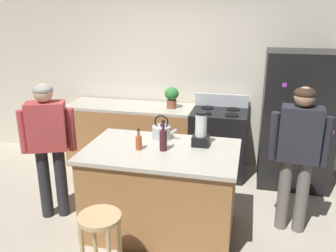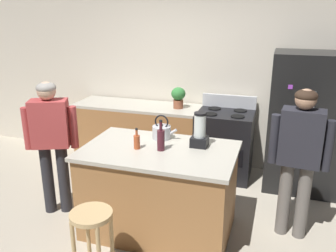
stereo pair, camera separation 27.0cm
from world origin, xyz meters
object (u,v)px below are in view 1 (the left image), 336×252
object	(u,v)px
potted_plant	(172,96)
bar_stool	(101,231)
kitchen_island	(161,190)
tea_kettle	(162,132)
stove_range	(218,142)
blender_appliance	(201,131)
person_by_sink_right	(299,147)
bottle_cooking_sauce	(139,142)
bottle_wine	(163,139)
refrigerator	(297,120)
person_by_island_left	(48,139)

from	to	relation	value
potted_plant	bar_stool	bearing A→B (deg)	-91.19
kitchen_island	tea_kettle	world-z (taller)	tea_kettle
stove_range	blender_appliance	distance (m)	1.45
person_by_sink_right	bottle_cooking_sauce	size ratio (longest dim) A/B	7.26
stove_range	person_by_sink_right	bearing A→B (deg)	-52.65
person_by_sink_right	tea_kettle	size ratio (longest dim) A/B	5.70
bar_stool	bottle_wine	world-z (taller)	bottle_wine
refrigerator	blender_appliance	xyz separation A→B (m)	(-1.08, -1.30, 0.19)
person_by_island_left	potted_plant	size ratio (longest dim) A/B	5.15
person_by_island_left	bottle_cooking_sauce	bearing A→B (deg)	-2.67
bar_stool	bottle_cooking_sauce	xyz separation A→B (m)	(0.08, 0.83, 0.49)
refrigerator	person_by_island_left	size ratio (longest dim) A/B	1.15
person_by_island_left	potted_plant	distance (m)	1.87
refrigerator	bottle_wine	size ratio (longest dim) A/B	5.63
bar_stool	stove_range	bearing A→B (deg)	73.15
potted_plant	bottle_cooking_sauce	size ratio (longest dim) A/B	1.39
potted_plant	bottle_wine	distance (m)	1.60
bottle_wine	tea_kettle	bearing A→B (deg)	107.11
person_by_island_left	bottle_cooking_sauce	size ratio (longest dim) A/B	7.15
bottle_cooking_sauce	bottle_wine	world-z (taller)	bottle_wine
potted_plant	tea_kettle	size ratio (longest dim) A/B	1.09
bar_stool	potted_plant	bearing A→B (deg)	88.81
person_by_island_left	blender_appliance	bearing A→B (deg)	7.39
stove_range	bottle_wine	bearing A→B (deg)	-104.72
bar_stool	kitchen_island	bearing A→B (deg)	71.59
bottle_cooking_sauce	bottle_wine	xyz separation A→B (m)	(0.24, 0.03, 0.04)
refrigerator	tea_kettle	size ratio (longest dim) A/B	6.46
stove_range	bottle_cooking_sauce	size ratio (longest dim) A/B	5.14
kitchen_island	potted_plant	distance (m)	1.69
refrigerator	bottle_cooking_sauce	xyz separation A→B (m)	(-1.67, -1.56, 0.12)
person_by_sink_right	blender_appliance	xyz separation A→B (m)	(-0.98, -0.13, 0.14)
potted_plant	person_by_island_left	bearing A→B (deg)	-123.11
blender_appliance	bottle_wine	size ratio (longest dim) A/B	1.14
refrigerator	stove_range	distance (m)	1.10
stove_range	refrigerator	bearing A→B (deg)	-1.39
refrigerator	bar_stool	distance (m)	2.98
refrigerator	person_by_sink_right	distance (m)	1.18
blender_appliance	person_by_sink_right	bearing A→B (deg)	7.34
potted_plant	blender_appliance	world-z (taller)	blender_appliance
kitchen_island	refrigerator	xyz separation A→B (m)	(1.45, 1.50, 0.42)
bottle_cooking_sauce	kitchen_island	bearing A→B (deg)	14.60
refrigerator	blender_appliance	size ratio (longest dim) A/B	4.96
kitchen_island	stove_range	world-z (taller)	stove_range
kitchen_island	stove_range	distance (m)	1.59
person_by_island_left	tea_kettle	bearing A→B (deg)	14.48
person_by_sink_right	tea_kettle	world-z (taller)	person_by_sink_right
person_by_sink_right	tea_kettle	distance (m)	1.42
person_by_sink_right	potted_plant	xyz separation A→B (m)	(-1.59, 1.22, 0.16)
bottle_wine	kitchen_island	bearing A→B (deg)	141.41
person_by_sink_right	bar_stool	xyz separation A→B (m)	(-1.64, -1.22, -0.43)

